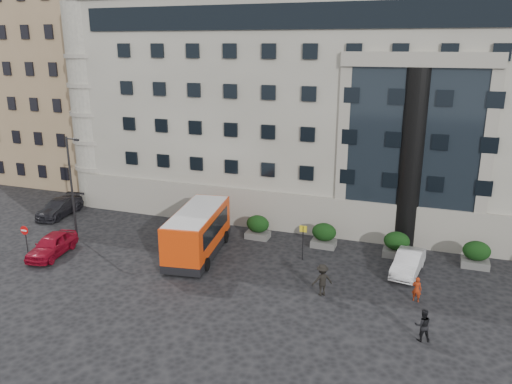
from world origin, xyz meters
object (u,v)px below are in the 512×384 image
at_px(hedge_c, 324,235).
at_px(bus_stop_sign, 303,237).
at_px(no_entry_sign, 25,235).
at_px(red_truck, 138,180).
at_px(pedestrian_a, 417,289).
at_px(pedestrian_c, 322,280).
at_px(minibus, 198,230).
at_px(street_lamp, 72,184).
at_px(parked_car_a, 52,245).
at_px(hedge_d, 396,244).
at_px(pedestrian_b, 423,325).
at_px(hedge_a, 197,219).
at_px(hedge_b, 258,227).
at_px(parked_car_c, 60,207).
at_px(white_taxi, 408,263).
at_px(parked_car_b, 59,208).
at_px(parked_car_d, 148,185).
at_px(hedge_e, 476,254).

relative_size(hedge_c, bus_stop_sign, 0.73).
height_order(no_entry_sign, red_truck, red_truck).
xyz_separation_m(pedestrian_a, pedestrian_c, (-5.37, -1.13, 0.22)).
bearing_deg(minibus, street_lamp, 174.08).
relative_size(street_lamp, parked_car_a, 1.74).
bearing_deg(hedge_d, pedestrian_b, -78.51).
bearing_deg(pedestrian_b, hedge_a, -46.02).
xyz_separation_m(pedestrian_b, pedestrian_c, (-5.83, 2.99, 0.12)).
bearing_deg(street_lamp, hedge_b, 20.07).
xyz_separation_m(street_lamp, parked_car_c, (-5.06, 4.02, -3.63)).
height_order(parked_car_c, white_taxi, parked_car_c).
bearing_deg(hedge_c, street_lamp, -165.33).
xyz_separation_m(hedge_c, red_truck, (-20.25, 6.81, 0.61)).
xyz_separation_m(red_truck, pedestrian_a, (27.10, -13.05, -0.77)).
bearing_deg(red_truck, hedge_a, -32.12).
relative_size(bus_stop_sign, pedestrian_a, 1.65).
distance_m(parked_car_a, parked_car_c, 9.11).
relative_size(parked_car_b, parked_car_d, 0.80).
bearing_deg(white_taxi, red_truck, 168.73).
bearing_deg(hedge_b, hedge_a, 180.00).
height_order(street_lamp, white_taxi, street_lamp).
height_order(parked_car_c, parked_car_d, parked_car_d).
xyz_separation_m(bus_stop_sign, minibus, (-7.28, -1.56, 0.08)).
height_order(hedge_b, hedge_e, same).
bearing_deg(hedge_b, white_taxi, -12.41).
bearing_deg(parked_car_a, bus_stop_sign, 8.07).
distance_m(no_entry_sign, parked_car_c, 9.04).
height_order(hedge_a, hedge_b, same).
distance_m(hedge_b, hedge_c, 5.20).
xyz_separation_m(hedge_e, white_taxi, (-4.25, -2.50, -0.20)).
bearing_deg(hedge_e, parked_car_d, 164.90).
relative_size(parked_car_a, parked_car_c, 0.91).
bearing_deg(parked_car_d, white_taxi, -16.02).
bearing_deg(parked_car_d, hedge_a, -34.29).
height_order(hedge_d, pedestrian_b, hedge_d).
relative_size(hedge_e, bus_stop_sign, 0.73).
distance_m(bus_stop_sign, pedestrian_b, 11.20).
bearing_deg(parked_car_a, pedestrian_c, -7.10).
distance_m(bus_stop_sign, parked_car_d, 22.06).
bearing_deg(street_lamp, bus_stop_sign, 6.54).
xyz_separation_m(hedge_b, pedestrian_b, (12.51, -10.37, -0.06)).
relative_size(white_taxi, pedestrian_a, 2.89).
relative_size(parked_car_a, pedestrian_c, 2.32).
distance_m(hedge_e, parked_car_d, 31.48).
xyz_separation_m(hedge_a, white_taxi, (16.55, -2.50, -0.20)).
relative_size(minibus, white_taxi, 1.85).
height_order(hedge_c, pedestrian_c, pedestrian_c).
height_order(minibus, parked_car_a, minibus).
bearing_deg(parked_car_d, hedge_d, -11.79).
height_order(hedge_e, street_lamp, street_lamp).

